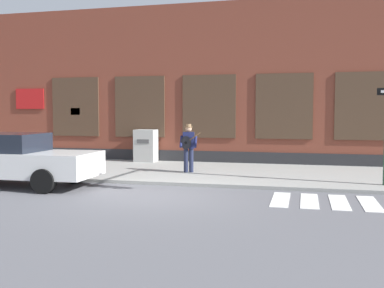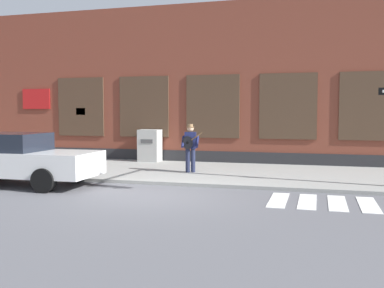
{
  "view_description": "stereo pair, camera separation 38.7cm",
  "coord_description": "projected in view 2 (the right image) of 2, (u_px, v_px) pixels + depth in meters",
  "views": [
    {
      "loc": [
        3.75,
        -10.82,
        2.16
      ],
      "look_at": [
        0.58,
        1.84,
        1.21
      ],
      "focal_mm": 42.0,
      "sensor_mm": 36.0,
      "label": 1
    },
    {
      "loc": [
        4.12,
        -10.72,
        2.16
      ],
      "look_at": [
        0.58,
        1.84,
        1.21
      ],
      "focal_mm": 42.0,
      "sensor_mm": 36.0,
      "label": 2
    }
  ],
  "objects": [
    {
      "name": "crosswalk",
      "position": [
        384.0,
        206.0,
        10.27
      ],
      "size": [
        5.2,
        1.9,
        0.01
      ],
      "color": "silver",
      "rests_on": "ground"
    },
    {
      "name": "building_backdrop",
      "position": [
        223.0,
        87.0,
        19.94
      ],
      "size": [
        28.0,
        4.06,
        6.52
      ],
      "color": "brown",
      "rests_on": "ground"
    },
    {
      "name": "red_car",
      "position": [
        18.0,
        159.0,
        13.06
      ],
      "size": [
        4.65,
        2.08,
        1.53
      ],
      "color": "silver",
      "rests_on": "ground"
    },
    {
      "name": "utility_box",
      "position": [
        150.0,
        145.0,
        18.47
      ],
      "size": [
        0.85,
        0.7,
        1.31
      ],
      "color": "#ADADA8",
      "rests_on": "sidewalk"
    },
    {
      "name": "ground_plane",
      "position": [
        151.0,
        195.0,
        11.56
      ],
      "size": [
        160.0,
        160.0,
        0.0
      ],
      "primitive_type": "plane",
      "color": "#56565B"
    },
    {
      "name": "busker",
      "position": [
        190.0,
        145.0,
        15.12
      ],
      "size": [
        0.76,
        0.61,
        1.63
      ],
      "color": "#1E233D",
      "rests_on": "sidewalk"
    },
    {
      "name": "sidewalk",
      "position": [
        195.0,
        172.0,
        15.65
      ],
      "size": [
        28.0,
        5.44,
        0.1
      ],
      "color": "gray",
      "rests_on": "ground"
    }
  ]
}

